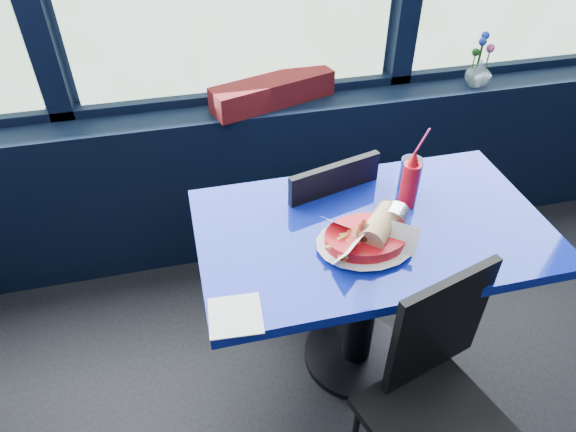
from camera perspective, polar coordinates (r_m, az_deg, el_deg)
The scene contains 10 objects.
window_sill at distance 2.59m, azimuth -4.49°, elevation 4.27°, with size 5.00×0.26×0.80m, color black.
near_table at distance 1.90m, azimuth 8.83°, elevation -5.23°, with size 1.20×0.70×0.75m.
chair_near_front at distance 1.72m, azimuth 16.13°, elevation -17.72°, with size 0.48×0.48×0.85m.
chair_near_back at distance 2.16m, azimuth 4.61°, elevation -0.80°, with size 0.48×0.48×0.87m.
planter_box at distance 2.38m, azimuth -1.68°, elevation 13.68°, with size 0.57×0.14×0.11m, color maroon.
flower_vase at distance 2.69m, azimuth 20.50°, elevation 14.97°, with size 0.15×0.15×0.25m.
food_basket at distance 1.68m, azimuth 8.91°, elevation -2.20°, with size 0.36×0.36×0.11m.
ketchup_bottle at distance 1.84m, azimuth 13.38°, elevation 3.72°, with size 0.06×0.06×0.23m.
soda_cup at distance 1.94m, azimuth 13.44°, elevation 4.62°, with size 0.08×0.08×0.27m.
napkin at distance 1.49m, azimuth -5.87°, elevation -10.95°, with size 0.15×0.15×0.00m, color white.
Camera 1 is at (-0.29, 0.77, 1.90)m, focal length 32.00 mm.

